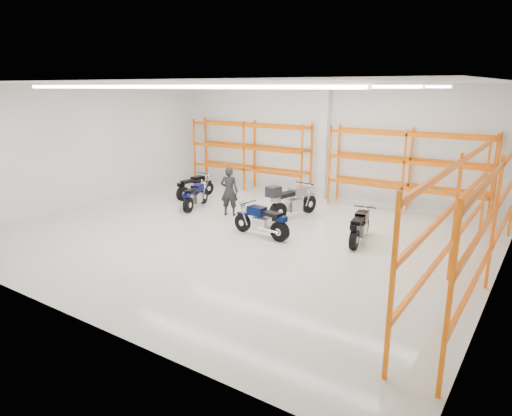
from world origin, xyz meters
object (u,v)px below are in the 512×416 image
Objects in this scene: motorcycle_back_b at (195,197)px; motorcycle_back_d at (359,228)px; motorcycle_back_c at (290,202)px; motorcycle_main at (263,222)px; standing_man at (229,191)px; structural_column at (324,142)px; motorcycle_back_a at (194,187)px.

motorcycle_back_b is 0.97× the size of motorcycle_back_d.
motorcycle_main is at bearing -81.63° from motorcycle_back_c.
motorcycle_back_d is 1.13× the size of standing_man.
structural_column is (-3.34, 4.48, 1.80)m from motorcycle_back_d.
motorcycle_back_d reaches higher than motorcycle_back_a.
standing_man is (-1.99, -0.79, 0.26)m from motorcycle_back_c.
motorcycle_main is at bearing -19.31° from motorcycle_back_b.
motorcycle_back_a is (-5.04, 2.59, -0.02)m from motorcycle_main.
standing_man is at bearing -158.26° from motorcycle_back_c.
motorcycle_back_a is 3.02m from standing_man.
motorcycle_back_b is at bearing -47.27° from motorcycle_back_a.
standing_man is at bearing 149.29° from motorcycle_main.
motorcycle_back_d is (7.64, -1.49, 0.00)m from motorcycle_back_a.
structural_column reaches higher than motorcycle_back_d.
motorcycle_back_c is 1.41× the size of standing_man.
motorcycle_back_d is 5.87m from structural_column.
structural_column is (1.57, 4.21, 1.39)m from standing_man.
motorcycle_back_d is 4.93m from standing_man.
standing_man is at bearing -24.03° from motorcycle_back_a.
motorcycle_back_c is at bearing 12.43° from motorcycle_back_b.
motorcycle_back_b is at bearing -167.57° from motorcycle_back_c.
motorcycle_main is 0.45× the size of structural_column.
motorcycle_back_c is 3.11m from motorcycle_back_d.
standing_man reaches higher than motorcycle_back_b.
structural_column is (-0.74, 5.58, 1.78)m from motorcycle_main.
motorcycle_back_d is at bearing -2.38° from motorcycle_back_b.
motorcycle_back_d reaches higher than motorcycle_back_b.
motorcycle_back_a is at bearing -46.60° from standing_man.
structural_column is (-0.42, 3.42, 1.65)m from motorcycle_back_c.
motorcycle_back_d is at bearing -53.32° from structural_column.
motorcycle_back_c is at bearing -83.04° from structural_column.
motorcycle_back_b is 0.42× the size of structural_column.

